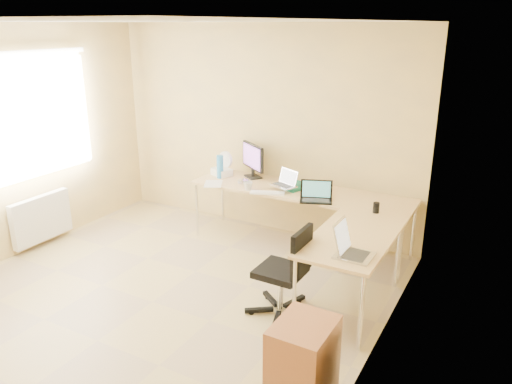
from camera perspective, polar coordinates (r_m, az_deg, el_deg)
The scene contains 24 objects.
floor at distance 5.09m, azimuth -11.75°, elevation -12.20°, with size 4.50×4.50×0.00m, color tan.
ceiling at distance 4.39m, azimuth -14.09°, elevation 18.43°, with size 4.50×4.50×0.00m, color white.
wall_back at distance 6.37m, azimuth 0.68°, elevation 7.10°, with size 4.50×4.50×0.00m, color #E5C36B.
wall_right at distance 3.59m, azimuth 13.29°, elevation -2.72°, with size 4.50×4.50×0.00m, color #E5C36B.
desk_main at distance 5.99m, azimuth 4.95°, elevation -3.10°, with size 2.65×0.70×0.73m, color tan.
desk_return at distance 4.82m, azimuth 10.72°, elevation -9.01°, with size 0.70×1.30×0.73m, color tan.
monitor at distance 6.27m, azimuth -0.34°, elevation 3.60°, with size 0.51×0.16×0.44m, color black.
book_stack at distance 5.91m, azimuth 4.51°, elevation 0.65°, with size 0.22×0.29×0.05m, color #13654E.
laptop_center at distance 5.81m, azimuth 3.20°, elevation 1.57°, with size 0.29×0.22×0.19m, color silver.
laptop_black at distance 5.48m, azimuth 6.90°, elevation 0.04°, with size 0.35×0.26×0.22m, color black.
keyboard at distance 5.72m, azimuth 1.30°, elevation -0.09°, with size 0.40×0.11×0.02m, color white.
mouse at distance 5.66m, azimuth 5.94°, elevation -0.31°, with size 0.10×0.06×0.04m, color white.
mug at distance 5.82m, azimuth -0.92°, elevation 0.69°, with size 0.11×0.11×0.10m, color silver.
cd_stack at distance 6.11m, azimuth -1.47°, elevation 1.22°, with size 0.14×0.14×0.03m, color #B0B1CC.
water_bottle at distance 6.28m, azimuth -4.14°, elevation 2.90°, with size 0.08×0.08×0.29m, color #2A7DC3.
papers at distance 6.08m, azimuth -4.92°, elevation 0.94°, with size 0.21×0.30×0.01m, color silver.
white_box at distance 6.41m, azimuth -3.94°, elevation 2.30°, with size 0.25×0.18×0.09m, color white.
desk_fan at distance 6.50m, azimuth -3.30°, elevation 3.35°, with size 0.21×0.21×0.27m, color white.
black_cup at distance 5.27m, azimuth 13.58°, elevation -1.76°, with size 0.06×0.06×0.11m, color black.
laptop_return at distance 4.24m, azimuth 11.26°, elevation -5.78°, with size 0.28×0.36×0.24m, color silver.
office_chair at distance 4.59m, azimuth 2.82°, elevation -8.26°, with size 0.54×0.54×0.89m, color black.
cabinet at distance 3.63m, azimuth 5.37°, elevation -19.06°, with size 0.38×0.47×0.65m, color olive.
radiator at distance 6.56m, azimuth -23.34°, elevation -2.77°, with size 0.09×0.80×0.55m, color white.
window at distance 6.27m, azimuth -24.85°, elevation 7.53°, with size 0.10×1.80×1.40m, color white.
Camera 1 is at (2.95, -3.25, 2.58)m, focal length 34.98 mm.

